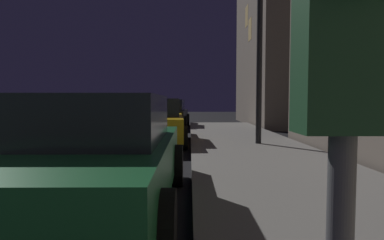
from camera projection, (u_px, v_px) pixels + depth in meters
parking_meter at (342, 152)px, 0.67m from camera, size 0.19×0.19×1.46m
car_green at (96, 156)px, 3.84m from camera, size 2.01×4.18×1.43m
car_yellow_cab at (155, 122)px, 10.23m from camera, size 2.13×4.34×1.43m
car_black at (168, 114)px, 16.36m from camera, size 2.20×4.13×1.43m
street_lamp at (260, 7)px, 8.96m from camera, size 0.44×0.44×5.83m
building_far at (314, 45)px, 18.56m from camera, size 7.65×8.87×9.12m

